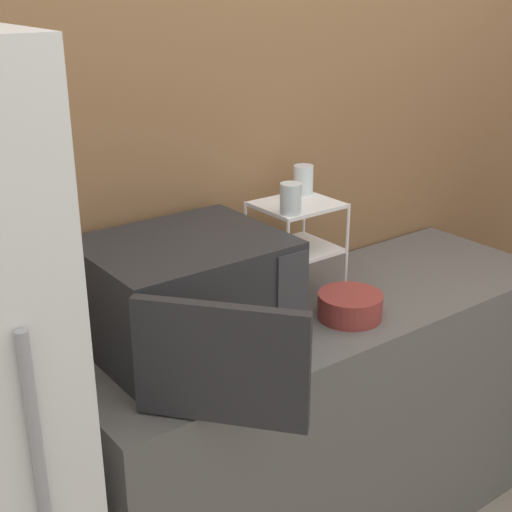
% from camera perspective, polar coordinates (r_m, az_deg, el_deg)
% --- Properties ---
extents(wall_back, '(8.00, 0.06, 2.60)m').
position_cam_1_polar(wall_back, '(2.35, 0.46, 7.68)').
color(wall_back, olive).
rests_on(wall_back, ground_plane).
extents(counter, '(1.70, 0.58, 0.90)m').
position_cam_1_polar(counter, '(2.48, 5.14, -13.35)').
color(counter, '#595654').
rests_on(counter, ground_plane).
extents(microwave, '(0.54, 0.76, 0.31)m').
position_cam_1_polar(microwave, '(1.94, -5.51, -3.19)').
color(microwave, '#262628').
rests_on(microwave, counter).
extents(dish_rack, '(0.25, 0.22, 0.31)m').
position_cam_1_polar(dish_rack, '(2.24, 3.25, 2.13)').
color(dish_rack, white).
rests_on(dish_rack, counter).
extents(glass_front_left, '(0.06, 0.06, 0.09)m').
position_cam_1_polar(glass_front_left, '(2.09, 2.79, 4.60)').
color(glass_front_left, silver).
rests_on(glass_front_left, dish_rack).
extents(glass_back_right, '(0.06, 0.06, 0.09)m').
position_cam_1_polar(glass_back_right, '(2.29, 3.81, 6.11)').
color(glass_back_right, silver).
rests_on(glass_back_right, dish_rack).
extents(bowl, '(0.19, 0.19, 0.08)m').
position_cam_1_polar(bowl, '(2.16, 7.45, -4.02)').
color(bowl, maroon).
rests_on(bowl, counter).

